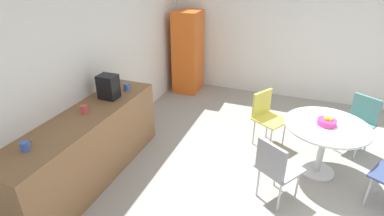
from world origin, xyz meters
The scene contains 14 objects.
ground_plane centered at (0.00, 0.00, 0.00)m, with size 6.00×6.00×0.00m, color #9E998E.
wall_back centered at (0.00, 3.00, 1.30)m, with size 6.00×0.10×2.60m, color white.
wall_side_right centered at (3.00, 0.00, 1.30)m, with size 0.10×6.00×2.60m, color white.
counter_block centered at (-0.63, 2.65, 0.45)m, with size 2.40×0.60×0.90m, color brown.
locker_cabinet centered at (2.55, 2.55, 0.83)m, with size 0.60×0.50×1.67m, color orange.
round_table centered at (0.52, -0.10, 0.58)m, with size 1.03×1.03×0.73m.
chair_gray centered at (-0.25, 0.41, 0.52)m, with size 0.58×0.58×0.83m.
chair_teal centered at (1.31, -0.60, 0.52)m, with size 0.58×0.58×0.83m.
chair_yellow centered at (1.00, 0.70, 0.52)m, with size 0.58×0.58×0.83m.
fruit_bowl centered at (0.52, -0.09, 0.77)m, with size 0.23×0.23×0.11m.
mug_white centered at (-1.40, 2.69, 0.95)m, with size 0.13×0.08×0.09m.
mug_green centered at (-0.54, 2.68, 0.95)m, with size 0.13×0.08×0.09m.
mug_red centered at (0.24, 2.58, 0.95)m, with size 0.13×0.08×0.09m.
coffee_maker centered at (-0.06, 2.65, 1.06)m, with size 0.20×0.24×0.32m, color black.
Camera 1 is at (-3.08, 0.33, 2.57)m, focal length 28.00 mm.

